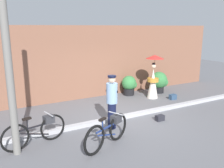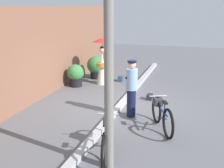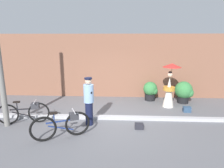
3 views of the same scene
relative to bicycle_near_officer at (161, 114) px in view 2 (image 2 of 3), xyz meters
name	(u,v)px [view 2 (image 2 of 3)]	position (x,y,z in m)	size (l,w,h in m)	color
ground_plane	(120,107)	(1.27, 1.48, -0.43)	(30.00, 30.00, 0.00)	slate
building_wall	(34,54)	(1.27, 4.54, 1.15)	(14.00, 0.40, 3.15)	brown
sidewalk_curb	(120,106)	(1.27, 1.48, -0.37)	(14.00, 0.20, 0.12)	#B2B2B7
bicycle_near_officer	(161,114)	(0.00, 0.00, 0.00)	(1.64, 0.81, 0.85)	black
bicycle_far_side	(107,135)	(-1.62, 0.97, -0.01)	(1.74, 0.55, 0.83)	black
person_officer	(131,87)	(0.64, 0.97, 0.47)	(0.34, 0.34, 1.67)	#141938
person_with_parasol	(102,61)	(3.82, 2.99, 0.52)	(0.78, 0.78, 1.91)	silver
potted_plant_by_door	(96,66)	(4.64, 3.54, 0.12)	(0.82, 0.80, 1.01)	black
potted_plant_small	(76,74)	(3.15, 3.87, 0.06)	(0.68, 0.66, 0.90)	black
backpack_on_pavement	(150,97)	(2.35, 0.72, -0.33)	(0.28, 0.19, 0.19)	#26262D
backpack_spare	(121,79)	(4.43, 2.35, -0.31)	(0.30, 0.20, 0.22)	navy
utility_pole	(109,50)	(-2.17, 0.74, 1.97)	(0.18, 0.18, 4.80)	slate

